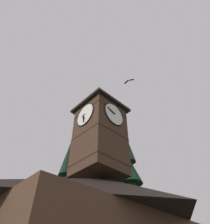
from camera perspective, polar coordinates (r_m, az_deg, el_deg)
clock_tower at (r=18.13m, az=-1.46°, el=-6.02°), size 4.33×4.33×9.84m
pine_tree_behind at (r=18.96m, az=-12.96°, el=-29.05°), size 4.96×4.96×13.64m
pine_tree_aside at (r=22.21m, az=8.09°, el=-27.67°), size 5.88×5.88×16.62m
moon at (r=46.84m, az=-16.31°, el=-20.91°), size 2.03×2.03×2.03m
flying_bird_high at (r=27.90m, az=7.71°, el=9.24°), size 0.53×0.71×0.15m
flying_bird_low at (r=24.30m, az=6.24°, el=8.68°), size 0.25×0.72×0.13m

